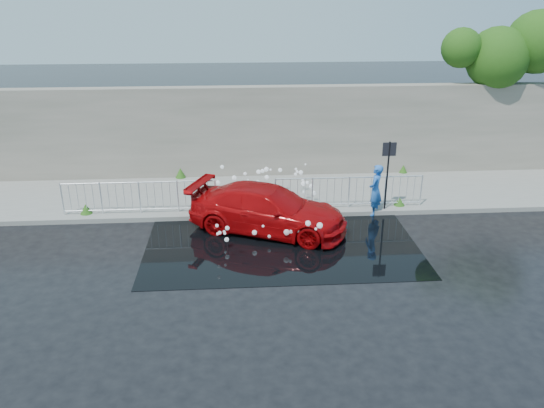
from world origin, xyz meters
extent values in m
plane|color=black|center=(0.00, 0.00, 0.00)|extent=(90.00, 90.00, 0.00)
cube|color=slate|center=(0.00, 5.00, 0.07)|extent=(30.00, 4.00, 0.15)
cube|color=slate|center=(0.00, 3.00, 0.08)|extent=(30.00, 0.25, 0.16)
cube|color=#6A6659|center=(0.00, 7.20, 1.90)|extent=(30.00, 0.60, 3.50)
cube|color=black|center=(0.50, 1.00, 0.01)|extent=(8.00, 5.00, 0.01)
cylinder|color=black|center=(4.20, 3.10, 1.25)|extent=(0.06, 0.06, 2.50)
cube|color=black|center=(4.20, 3.10, 2.25)|extent=(0.45, 0.04, 0.45)
cylinder|color=#332114|center=(10.00, 8.20, 2.50)|extent=(0.36, 0.36, 5.00)
sphere|color=#173E0E|center=(9.50, 7.40, 4.60)|extent=(2.43, 2.43, 2.43)
sphere|color=#173E0E|center=(11.00, 7.40, 5.20)|extent=(2.44, 2.44, 2.44)
sphere|color=#173E0E|center=(8.00, 7.40, 5.00)|extent=(1.54, 1.54, 1.54)
cylinder|color=silver|center=(-6.50, 3.35, 0.70)|extent=(0.05, 0.05, 1.10)
cylinder|color=silver|center=(-1.50, 3.35, 0.70)|extent=(0.05, 0.05, 1.10)
cylinder|color=silver|center=(-4.00, 3.35, 1.22)|extent=(5.00, 0.04, 0.04)
cylinder|color=silver|center=(-4.00, 3.35, 0.27)|extent=(5.00, 0.04, 0.04)
cylinder|color=silver|center=(0.50, 3.35, 0.70)|extent=(0.05, 0.05, 1.10)
cylinder|color=silver|center=(5.50, 3.35, 0.70)|extent=(0.05, 0.05, 1.10)
cylinder|color=silver|center=(3.00, 3.35, 1.22)|extent=(5.00, 0.04, 0.04)
cylinder|color=silver|center=(3.00, 3.35, 0.27)|extent=(5.00, 0.04, 0.04)
cone|color=#244E15|center=(-5.80, 3.40, 0.32)|extent=(0.40, 0.40, 0.33)
cone|color=#244E15|center=(-2.00, 3.40, 0.31)|extent=(0.36, 0.36, 0.31)
cone|color=#244E15|center=(1.20, 3.40, 0.34)|extent=(0.44, 0.44, 0.37)
cone|color=#244E15|center=(4.80, 3.40, 0.29)|extent=(0.38, 0.38, 0.28)
cone|color=#244E15|center=(-3.00, 6.90, 0.34)|extent=(0.42, 0.42, 0.39)
cone|color=#244E15|center=(6.00, 6.90, 0.31)|extent=(0.34, 0.34, 0.32)
sphere|color=white|center=(0.75, 3.08, 0.29)|extent=(0.17, 0.17, 0.17)
sphere|color=white|center=(0.01, 4.98, 0.95)|extent=(0.17, 0.17, 0.17)
sphere|color=white|center=(-0.59, 4.24, 0.81)|extent=(0.08, 0.08, 0.08)
sphere|color=white|center=(-1.30, 5.16, 1.11)|extent=(0.15, 0.15, 0.15)
sphere|color=white|center=(-1.04, 3.88, 0.65)|extent=(0.10, 0.10, 0.10)
sphere|color=white|center=(-0.10, 3.51, 0.55)|extent=(0.09, 0.09, 0.09)
sphere|color=white|center=(-0.72, 3.08, 0.21)|extent=(0.08, 0.08, 0.08)
sphere|color=white|center=(1.77, 5.36, 1.08)|extent=(0.07, 0.07, 0.07)
sphere|color=white|center=(1.69, 4.20, 0.77)|extent=(0.12, 0.12, 0.12)
sphere|color=white|center=(-0.78, 4.07, 0.77)|extent=(0.11, 0.11, 0.11)
sphere|color=white|center=(-1.39, 3.65, 0.70)|extent=(0.13, 0.13, 0.13)
sphere|color=white|center=(-0.87, 4.39, 0.95)|extent=(0.17, 0.17, 0.17)
sphere|color=white|center=(-0.55, 4.16, 0.75)|extent=(0.08, 0.08, 0.08)
sphere|color=white|center=(0.79, 4.97, 1.01)|extent=(0.16, 0.16, 0.16)
sphere|color=white|center=(-1.23, 4.04, 0.75)|extent=(0.07, 0.07, 0.07)
sphere|color=white|center=(0.11, 3.00, 0.37)|extent=(0.14, 0.14, 0.14)
sphere|color=white|center=(0.15, 4.83, 1.03)|extent=(0.15, 0.15, 0.15)
sphere|color=white|center=(1.55, 4.35, 0.82)|extent=(0.10, 0.10, 0.10)
sphere|color=white|center=(0.64, 4.13, 0.65)|extent=(0.09, 0.09, 0.09)
sphere|color=white|center=(0.44, 4.84, 1.07)|extent=(0.09, 0.09, 0.09)
sphere|color=white|center=(0.31, 5.16, 0.98)|extent=(0.17, 0.17, 0.17)
sphere|color=white|center=(1.33, 4.68, 0.93)|extent=(0.12, 0.12, 0.12)
sphere|color=white|center=(1.25, 3.03, 0.22)|extent=(0.12, 0.12, 0.12)
sphere|color=white|center=(-1.61, 4.08, 0.69)|extent=(0.15, 0.15, 0.15)
sphere|color=white|center=(1.84, 3.57, 0.61)|extent=(0.17, 0.17, 0.17)
sphere|color=white|center=(1.42, 4.97, 0.93)|extent=(0.10, 0.10, 0.10)
sphere|color=white|center=(-0.05, 4.31, 0.79)|extent=(0.15, 0.15, 0.15)
sphere|color=white|center=(-0.40, 4.21, 0.92)|extent=(0.08, 0.08, 0.08)
sphere|color=white|center=(-0.21, 3.98, 0.87)|extent=(0.16, 0.16, 0.16)
sphere|color=white|center=(-1.43, 4.09, 0.89)|extent=(0.17, 0.17, 0.17)
sphere|color=white|center=(-0.70, 3.48, 0.46)|extent=(0.17, 0.17, 0.17)
sphere|color=white|center=(1.78, 3.85, 0.77)|extent=(0.16, 0.16, 0.16)
sphere|color=white|center=(0.84, 3.02, 0.32)|extent=(0.17, 0.17, 0.17)
sphere|color=white|center=(-0.40, 2.96, 0.35)|extent=(0.14, 0.14, 0.14)
sphere|color=white|center=(0.29, 4.64, 0.85)|extent=(0.16, 0.16, 0.16)
sphere|color=white|center=(-0.85, 4.36, 0.74)|extent=(0.10, 0.10, 0.10)
sphere|color=white|center=(-0.96, 3.61, 0.67)|extent=(0.13, 0.13, 0.13)
sphere|color=white|center=(-0.89, 3.97, 0.73)|extent=(0.12, 0.12, 0.12)
sphere|color=white|center=(1.53, 4.03, 0.80)|extent=(0.18, 0.18, 0.18)
sphere|color=white|center=(1.40, 5.19, 0.96)|extent=(0.10, 0.10, 0.10)
sphere|color=white|center=(1.49, 3.62, 0.65)|extent=(0.12, 0.12, 0.12)
sphere|color=white|center=(1.54, 4.86, 0.93)|extent=(0.17, 0.17, 0.17)
sphere|color=white|center=(-0.48, 4.64, 1.01)|extent=(0.12, 0.12, 0.12)
sphere|color=white|center=(1.93, 3.08, 0.42)|extent=(0.09, 0.09, 0.09)
sphere|color=white|center=(-0.30, 1.06, 0.35)|extent=(0.15, 0.15, 0.15)
sphere|color=white|center=(-1.12, 0.76, 0.30)|extent=(0.14, 0.14, 0.14)
sphere|color=white|center=(0.64, 0.77, 0.47)|extent=(0.18, 0.18, 0.18)
sphere|color=white|center=(1.14, -0.02, 1.09)|extent=(0.16, 0.16, 0.16)
sphere|color=white|center=(1.36, -0.06, 0.93)|extent=(0.08, 0.08, 0.08)
sphere|color=white|center=(-0.10, -0.09, 1.07)|extent=(0.07, 0.07, 0.07)
sphere|color=white|center=(0.78, 0.79, 0.50)|extent=(0.17, 0.17, 0.17)
sphere|color=white|center=(-1.37, 0.64, 0.54)|extent=(0.09, 0.09, 0.09)
sphere|color=white|center=(-1.18, 1.12, 0.32)|extent=(0.09, 0.09, 0.09)
sphere|color=white|center=(1.48, 0.00, 1.01)|extent=(0.17, 0.17, 0.17)
sphere|color=white|center=(-1.28, -0.08, 0.91)|extent=(0.10, 0.10, 0.10)
sphere|color=white|center=(-1.07, 0.03, 0.99)|extent=(0.12, 0.12, 0.12)
sphere|color=white|center=(1.00, 0.79, 0.46)|extent=(0.07, 0.07, 0.07)
sphere|color=white|center=(0.14, 0.98, 0.25)|extent=(0.10, 0.10, 0.10)
sphere|color=white|center=(-1.37, 0.54, 0.85)|extent=(0.10, 0.10, 0.10)
sphere|color=white|center=(-1.18, 0.74, 0.56)|extent=(0.09, 0.09, 0.09)
imported|color=#A20608|center=(0.16, 1.96, 0.72)|extent=(5.33, 3.73, 1.43)
imported|color=blue|center=(3.81, 3.00, 0.88)|extent=(0.69, 0.76, 1.75)
camera|label=1|loc=(-0.77, -13.23, 6.99)|focal=35.00mm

